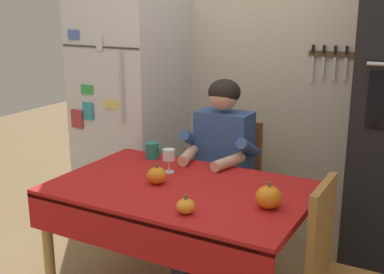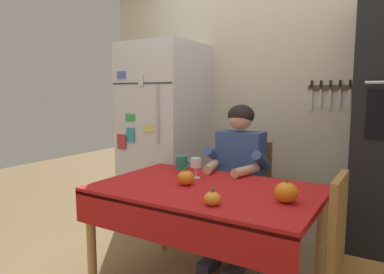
% 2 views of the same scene
% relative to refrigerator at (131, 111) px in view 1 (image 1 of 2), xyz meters
% --- Properties ---
extents(back_wall_assembly, '(3.70, 0.13, 2.60)m').
position_rel_refrigerator_xyz_m(back_wall_assembly, '(1.00, 0.39, 0.40)').
color(back_wall_assembly, beige).
rests_on(back_wall_assembly, ground).
extents(refrigerator, '(0.68, 0.71, 1.80)m').
position_rel_refrigerator_xyz_m(refrigerator, '(0.00, 0.00, 0.00)').
color(refrigerator, silver).
rests_on(refrigerator, ground).
extents(dining_table, '(1.40, 0.90, 0.74)m').
position_rel_refrigerator_xyz_m(dining_table, '(0.95, -0.88, -0.24)').
color(dining_table, tan).
rests_on(dining_table, ground).
extents(chair_behind_person, '(0.40, 0.40, 0.93)m').
position_rel_refrigerator_xyz_m(chair_behind_person, '(0.90, -0.09, -0.39)').
color(chair_behind_person, brown).
rests_on(chair_behind_person, ground).
extents(seated_person, '(0.47, 0.55, 1.25)m').
position_rel_refrigerator_xyz_m(seated_person, '(0.90, -0.28, -0.16)').
color(seated_person, '#38384C').
rests_on(seated_person, ground).
extents(chair_right_side, '(0.40, 0.40, 0.93)m').
position_rel_refrigerator_xyz_m(chair_right_side, '(1.85, -0.96, -0.39)').
color(chair_right_side, '#9E6B33').
rests_on(chair_right_side, ground).
extents(coffee_mug, '(0.12, 0.09, 0.10)m').
position_rel_refrigerator_xyz_m(coffee_mug, '(0.53, -0.51, -0.11)').
color(coffee_mug, '#237F66').
rests_on(coffee_mug, dining_table).
extents(wine_glass, '(0.07, 0.07, 0.14)m').
position_rel_refrigerator_xyz_m(wine_glass, '(0.77, -0.70, -0.06)').
color(wine_glass, white).
rests_on(wine_glass, dining_table).
extents(pumpkin_large, '(0.11, 0.11, 0.12)m').
position_rel_refrigerator_xyz_m(pumpkin_large, '(0.81, -0.89, -0.11)').
color(pumpkin_large, orange).
rests_on(pumpkin_large, dining_table).
extents(pumpkin_medium, '(0.13, 0.13, 0.13)m').
position_rel_refrigerator_xyz_m(pumpkin_medium, '(1.48, -0.92, -0.10)').
color(pumpkin_medium, orange).
rests_on(pumpkin_medium, dining_table).
extents(pumpkin_small, '(0.09, 0.09, 0.09)m').
position_rel_refrigerator_xyz_m(pumpkin_small, '(1.15, -1.17, -0.12)').
color(pumpkin_small, orange).
rests_on(pumpkin_small, dining_table).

